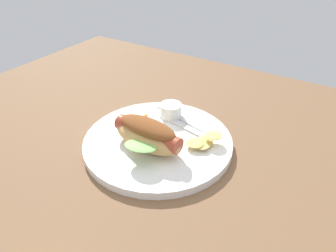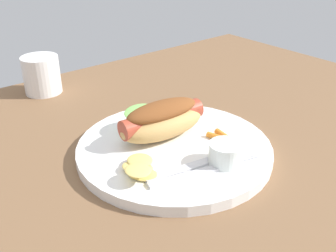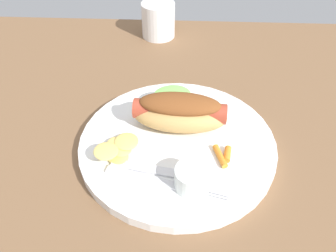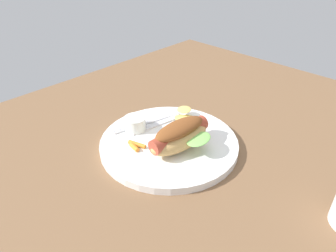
# 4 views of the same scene
# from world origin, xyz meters

# --- Properties ---
(ground_plane) EXTENTS (1.20, 0.90, 0.02)m
(ground_plane) POSITION_xyz_m (0.00, 0.00, -0.01)
(ground_plane) COLOR brown
(plate) EXTENTS (0.29, 0.29, 0.02)m
(plate) POSITION_xyz_m (0.01, 0.02, 0.01)
(plate) COLOR white
(plate) RESTS_ON ground_plane
(hot_dog) EXTENTS (0.15, 0.10, 0.06)m
(hot_dog) POSITION_xyz_m (0.01, 0.05, 0.05)
(hot_dog) COLOR tan
(hot_dog) RESTS_ON plate
(sauce_ramekin) EXTENTS (0.05, 0.05, 0.03)m
(sauce_ramekin) POSITION_xyz_m (0.03, -0.07, 0.03)
(sauce_ramekin) COLOR white
(sauce_ramekin) RESTS_ON plate
(fork) EXTENTS (0.16, 0.05, 0.00)m
(fork) POSITION_xyz_m (-0.01, -0.07, 0.02)
(fork) COLOR silver
(fork) RESTS_ON plate
(knife) EXTENTS (0.13, 0.04, 0.00)m
(knife) POSITION_xyz_m (-0.01, -0.05, 0.02)
(knife) COLOR silver
(knife) RESTS_ON plate
(chips_pile) EXTENTS (0.07, 0.08, 0.02)m
(chips_pile) POSITION_xyz_m (-0.07, -0.01, 0.02)
(chips_pile) COLOR #DBBF64
(chips_pile) RESTS_ON plate
(carrot_garnish) EXTENTS (0.03, 0.04, 0.01)m
(carrot_garnish) POSITION_xyz_m (0.08, -0.02, 0.02)
(carrot_garnish) COLOR orange
(carrot_garnish) RESTS_ON plate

